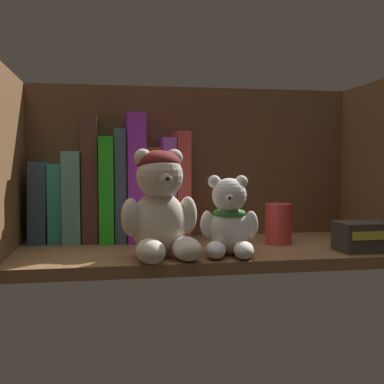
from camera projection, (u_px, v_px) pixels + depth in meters
shelf_board at (205, 252)px, 89.37cm from camera, size 67.40×28.84×2.00cm
shelf_back_panel at (191, 167)px, 103.22cm from camera, size 69.80×1.20×33.15cm
shelf_side_panel_left at (6, 168)px, 82.59cm from camera, size 1.60×31.24×33.15cm
shelf_side_panel_right at (380, 167)px, 94.29cm from camera, size 1.60×31.24×33.15cm
book_0 at (40, 202)px, 94.84cm from camera, size 3.53×9.87×15.65cm
book_1 at (56, 203)px, 95.38cm from camera, size 2.53×9.05×15.09cm
book_2 at (73, 197)px, 95.84cm from camera, size 3.37×11.90×17.51cm
book_3 at (90, 179)px, 96.21cm from camera, size 3.03×10.38×24.47cm
book_4 at (106, 189)px, 96.86cm from camera, size 2.76×13.53×20.28cm
book_5 at (120, 185)px, 97.27cm from camera, size 2.23×11.78×21.86cm
book_6 at (135, 178)px, 97.71cm from camera, size 3.52×13.75×24.83cm
book_7 at (152, 194)px, 98.47cm from camera, size 3.21×12.68×18.35cm
book_8 at (166, 189)px, 98.90cm from camera, size 2.52×12.52×20.26cm
book_9 at (180, 186)px, 99.34cm from camera, size 2.65×12.22×21.44cm
teddy_bear_larger at (160, 206)px, 78.88cm from camera, size 13.16×13.68×17.65cm
teddy_bear_smaller at (229, 221)px, 80.79cm from camera, size 10.01×10.36×13.31cm
pillar_candle at (278, 224)px, 92.59cm from camera, size 5.02×5.02×7.63cm
small_product_box at (364, 236)px, 84.96cm from camera, size 9.33×6.61×5.07cm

